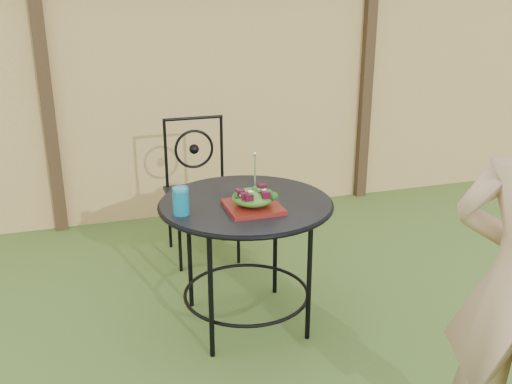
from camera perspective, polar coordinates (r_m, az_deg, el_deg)
ground at (r=3.07m, az=7.12°, el=-15.73°), size 60.00×60.00×0.00m
fence at (r=4.67m, az=-3.78°, el=9.27°), size 8.00×0.12×1.90m
patio_table at (r=3.04m, az=-1.01°, el=-3.36°), size 0.92×0.92×0.72m
patio_chair at (r=3.95m, az=-5.64°, el=0.70°), size 0.46×0.46×0.95m
salad_plate at (r=2.87m, az=-0.30°, el=-1.52°), size 0.27×0.27×0.02m
salad at (r=2.86m, az=-0.30°, el=-0.54°), size 0.21×0.21×0.08m
fork at (r=2.82m, az=-0.11°, el=1.97°), size 0.01×0.01×0.18m
drinking_glass at (r=2.81m, az=-7.53°, el=-0.89°), size 0.08×0.08×0.14m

